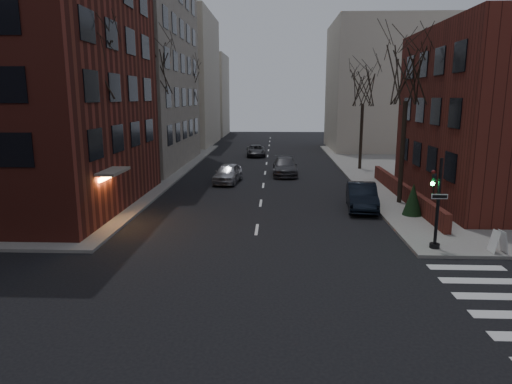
# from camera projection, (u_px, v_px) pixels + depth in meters

# --- Properties ---
(ground) EXTENTS (160.00, 160.00, 0.00)m
(ground) POSITION_uv_depth(u_px,v_px,m) (237.00, 362.00, 11.73)
(ground) COLOR black
(ground) RESTS_ON ground
(building_left_tan) EXTENTS (18.00, 18.00, 28.00)m
(building_left_tan) POSITION_uv_depth(u_px,v_px,m) (86.00, 18.00, 42.86)
(building_left_tan) COLOR gray
(building_left_tan) RESTS_ON ground
(low_wall_right) EXTENTS (0.35, 16.00, 1.00)m
(low_wall_right) POSITION_uv_depth(u_px,v_px,m) (403.00, 191.00, 29.79)
(low_wall_right) COLOR #572019
(low_wall_right) RESTS_ON sidewalk_far_right
(building_distant_la) EXTENTS (14.00, 16.00, 18.00)m
(building_distant_la) POSITION_uv_depth(u_px,v_px,m) (164.00, 80.00, 64.33)
(building_distant_la) COLOR #BCB29F
(building_distant_la) RESTS_ON ground
(building_distant_ra) EXTENTS (14.00, 14.00, 16.00)m
(building_distant_ra) POSITION_uv_depth(u_px,v_px,m) (386.00, 87.00, 58.37)
(building_distant_ra) COLOR #BCB29F
(building_distant_ra) RESTS_ON ground
(building_distant_lb) EXTENTS (10.00, 12.00, 14.00)m
(building_distant_lb) POSITION_uv_depth(u_px,v_px,m) (198.00, 95.00, 81.28)
(building_distant_lb) COLOR #BCB29F
(building_distant_lb) RESTS_ON ground
(traffic_signal) EXTENTS (0.76, 0.44, 4.00)m
(traffic_signal) POSITION_uv_depth(u_px,v_px,m) (436.00, 209.00, 19.80)
(traffic_signal) COLOR black
(traffic_signal) RESTS_ON sidewalk_far_right
(tree_left_a) EXTENTS (4.18, 4.18, 10.26)m
(tree_left_a) POSITION_uv_depth(u_px,v_px,m) (92.00, 63.00, 24.08)
(tree_left_a) COLOR #2D231C
(tree_left_a) RESTS_ON sidewalk_far_left
(tree_left_b) EXTENTS (4.40, 4.40, 10.80)m
(tree_left_b) POSITION_uv_depth(u_px,v_px,m) (152.00, 68.00, 35.72)
(tree_left_b) COLOR #2D231C
(tree_left_b) RESTS_ON sidewalk_far_left
(tree_left_c) EXTENTS (3.96, 3.96, 9.72)m
(tree_left_c) POSITION_uv_depth(u_px,v_px,m) (187.00, 85.00, 49.60)
(tree_left_c) COLOR #2D231C
(tree_left_c) RESTS_ON sidewalk_far_left
(tree_right_a) EXTENTS (3.96, 3.96, 9.72)m
(tree_right_a) POSITION_uv_depth(u_px,v_px,m) (407.00, 74.00, 27.33)
(tree_right_a) COLOR #2D231C
(tree_right_a) RESTS_ON sidewalk_far_right
(tree_right_b) EXTENTS (3.74, 3.74, 9.18)m
(tree_right_b) POSITION_uv_depth(u_px,v_px,m) (363.00, 87.00, 41.11)
(tree_right_b) COLOR #2D231C
(tree_right_b) RESTS_ON sidewalk_far_right
(streetlamp_near) EXTENTS (0.36, 0.36, 6.28)m
(streetlamp_near) POSITION_uv_depth(u_px,v_px,m) (149.00, 132.00, 32.74)
(streetlamp_near) COLOR black
(streetlamp_near) RESTS_ON sidewalk_far_left
(streetlamp_far) EXTENTS (0.36, 0.36, 6.28)m
(streetlamp_far) POSITION_uv_depth(u_px,v_px,m) (196.00, 119.00, 52.30)
(streetlamp_far) COLOR black
(streetlamp_far) RESTS_ON sidewalk_far_left
(parked_sedan) EXTENTS (2.13, 4.93, 1.58)m
(parked_sedan) POSITION_uv_depth(u_px,v_px,m) (362.00, 196.00, 27.62)
(parked_sedan) COLOR black
(parked_sedan) RESTS_ON ground
(car_lane_silver) EXTENTS (2.29, 4.64, 1.52)m
(car_lane_silver) POSITION_uv_depth(u_px,v_px,m) (228.00, 173.00, 36.21)
(car_lane_silver) COLOR #AAAAAF
(car_lane_silver) RESTS_ON ground
(car_lane_gray) EXTENTS (2.14, 5.21, 1.51)m
(car_lane_gray) POSITION_uv_depth(u_px,v_px,m) (285.00, 167.00, 39.76)
(car_lane_gray) COLOR #3D3D42
(car_lane_gray) RESTS_ON ground
(car_lane_far) EXTENTS (2.39, 4.71, 1.27)m
(car_lane_far) POSITION_uv_depth(u_px,v_px,m) (256.00, 151.00, 52.62)
(car_lane_far) COLOR #3A3B3F
(car_lane_far) RESTS_ON ground
(sandwich_board) EXTENTS (0.48, 0.64, 0.98)m
(sandwich_board) POSITION_uv_depth(u_px,v_px,m) (499.00, 241.00, 19.47)
(sandwich_board) COLOR white
(sandwich_board) RESTS_ON sidewalk_far_right
(evergreen_shrub) EXTENTS (1.37, 1.37, 1.81)m
(evergreen_shrub) POSITION_uv_depth(u_px,v_px,m) (413.00, 199.00, 25.62)
(evergreen_shrub) COLOR black
(evergreen_shrub) RESTS_ON sidewalk_far_right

